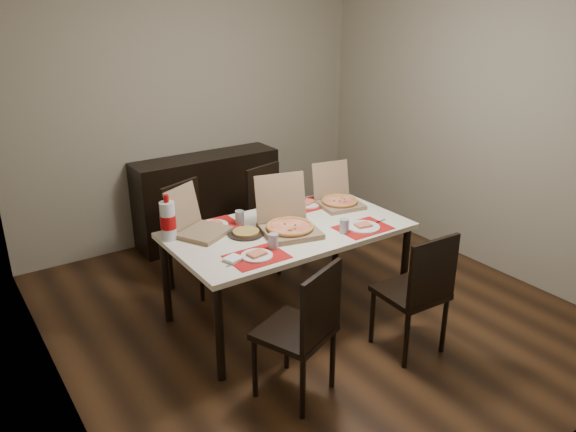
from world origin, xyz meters
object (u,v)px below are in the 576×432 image
at_px(chair_near_right, 418,289).
at_px(pizza_box_center, 288,224).
at_px(dip_bowl, 274,216).
at_px(chair_near_left, 304,327).
at_px(sideboard, 208,198).
at_px(chair_far_right, 272,211).
at_px(soda_bottle, 168,221).
at_px(dining_table, 288,236).
at_px(chair_far_left, 192,231).

bearing_deg(chair_near_right, pizza_box_center, 119.21).
distance_m(chair_near_right, dip_bowl, 1.28).
bearing_deg(chair_near_left, sideboard, 76.11).
bearing_deg(chair_far_right, soda_bottle, -155.08).
bearing_deg(chair_near_right, sideboard, 96.18).
bearing_deg(chair_near_left, dip_bowl, 65.52).
bearing_deg(chair_far_right, chair_near_right, -89.36).
bearing_deg(pizza_box_center, dip_bowl, 77.19).
height_order(dining_table, chair_near_left, chair_near_left).
height_order(sideboard, chair_near_left, chair_near_left).
distance_m(dining_table, dip_bowl, 0.25).
height_order(chair_near_right, chair_far_left, same).
height_order(chair_far_right, pizza_box_center, pizza_box_center).
bearing_deg(chair_near_right, dining_table, 115.80).
bearing_deg(chair_near_left, dining_table, 61.47).
bearing_deg(pizza_box_center, chair_far_left, 111.25).
relative_size(sideboard, dining_table, 0.83).
distance_m(chair_near_left, chair_near_right, 0.94).
bearing_deg(soda_bottle, chair_far_left, 52.63).
relative_size(chair_near_left, chair_far_right, 1.00).
xyz_separation_m(chair_near_left, chair_far_right, (0.91, 1.79, 0.00)).
bearing_deg(sideboard, chair_near_left, -103.89).
distance_m(chair_near_right, pizza_box_center, 1.05).
height_order(sideboard, pizza_box_center, pizza_box_center).
height_order(chair_near_left, dip_bowl, chair_near_left).
height_order(dining_table, chair_far_right, chair_far_right).
relative_size(chair_near_left, chair_near_right, 1.00).
relative_size(chair_far_left, soda_bottle, 2.72).
relative_size(chair_near_left, soda_bottle, 2.72).
height_order(chair_near_left, soda_bottle, soda_bottle).
bearing_deg(soda_bottle, dining_table, -20.71).
height_order(sideboard, chair_near_right, chair_near_right).
bearing_deg(soda_bottle, sideboard, 54.78).
bearing_deg(pizza_box_center, sideboard, 83.52).
bearing_deg(chair_far_right, pizza_box_center, -116.08).
bearing_deg(chair_near_left, pizza_box_center, 61.73).
bearing_deg(dining_table, pizza_box_center, -121.98).
bearing_deg(dip_bowl, pizza_box_center, -102.81).
distance_m(chair_near_right, chair_far_left, 2.01).
bearing_deg(chair_far_left, sideboard, 56.27).
bearing_deg(dip_bowl, chair_far_left, 124.04).
distance_m(dining_table, chair_far_right, 1.02).
distance_m(pizza_box_center, dip_bowl, 0.31).
height_order(chair_far_left, chair_far_right, same).
bearing_deg(pizza_box_center, chair_near_right, -60.79).
bearing_deg(sideboard, dip_bowl, -95.19).
bearing_deg(pizza_box_center, chair_near_left, -118.27).
relative_size(sideboard, chair_far_right, 1.61).
bearing_deg(dip_bowl, dining_table, -97.23).
height_order(pizza_box_center, soda_bottle, pizza_box_center).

